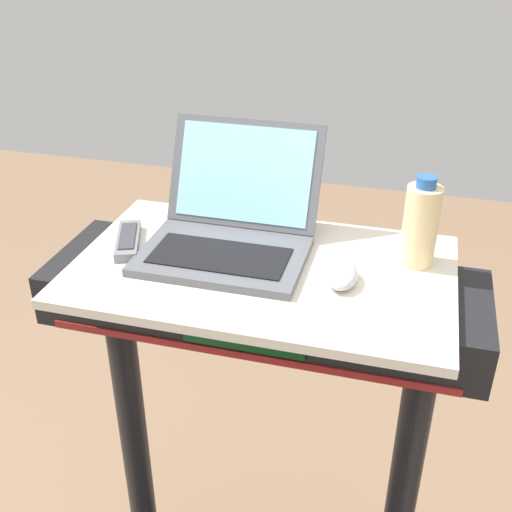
% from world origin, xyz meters
% --- Properties ---
extents(desk_board, '(0.76, 0.47, 0.02)m').
position_xyz_m(desk_board, '(0.00, 0.70, 1.18)').
color(desk_board, beige).
rests_on(desk_board, treadmill_base).
extents(laptop, '(0.34, 0.34, 0.23)m').
position_xyz_m(laptop, '(-0.09, 0.76, 1.24)').
color(laptop, '#515459').
rests_on(laptop, desk_board).
extents(computer_mouse, '(0.06, 0.10, 0.03)m').
position_xyz_m(computer_mouse, '(0.16, 0.68, 1.21)').
color(computer_mouse, '#B2B2B7').
rests_on(computer_mouse, desk_board).
extents(water_bottle, '(0.07, 0.07, 0.19)m').
position_xyz_m(water_bottle, '(0.30, 0.79, 1.28)').
color(water_bottle, beige).
rests_on(water_bottle, desk_board).
extents(tv_remote, '(0.10, 0.17, 0.02)m').
position_xyz_m(tv_remote, '(-0.30, 0.71, 1.20)').
color(tv_remote, slate).
rests_on(tv_remote, desk_board).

